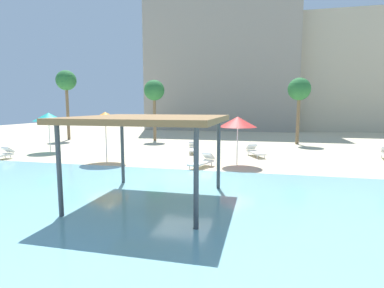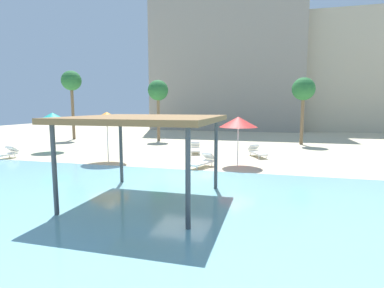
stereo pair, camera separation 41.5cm
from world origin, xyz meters
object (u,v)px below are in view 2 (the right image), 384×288
Objects in this scene: beach_umbrella_teal_3 at (52,117)px; lounge_chair_0 at (4,154)px; lounge_chair_2 at (195,148)px; palm_tree_2 at (71,82)px; beach_umbrella_red_1 at (238,122)px; palm_tree_1 at (158,92)px; lounge_chair_4 at (257,152)px; shade_pavilion at (146,121)px; lounge_chair_3 at (203,161)px; beach_umbrella_orange_0 at (107,118)px; palm_tree_0 at (303,90)px.

lounge_chair_0 is at bearing -101.46° from beach_umbrella_teal_3.
lounge_chair_2 is 15.74m from palm_tree_2.
palm_tree_1 reaches higher than beach_umbrella_red_1.
lounge_chair_0 is 12.41m from palm_tree_2.
palm_tree_1 reaches higher than lounge_chair_4.
palm_tree_1 is at bearing 109.76° from shade_pavilion.
shade_pavilion is at bearing 15.10° from lounge_chair_3.
beach_umbrella_orange_0 is 7.15m from lounge_chair_0.
beach_umbrella_teal_3 is (-13.48, 1.92, 0.10)m from beach_umbrella_red_1.
shade_pavilion is 0.84× the size of palm_tree_1.
beach_umbrella_orange_0 is 0.44× the size of palm_tree_2.
palm_tree_2 is at bearing -173.50° from palm_tree_1.
palm_tree_2 is at bearing 133.69° from beach_umbrella_orange_0.
palm_tree_0 reaches higher than lounge_chair_3.
lounge_chair_3 is (11.74, -2.99, -2.17)m from beach_umbrella_teal_3.
shade_pavilion is 0.71× the size of palm_tree_2.
lounge_chair_3 is 5.02m from lounge_chair_4.
lounge_chair_2 is (-1.00, 10.82, -2.42)m from shade_pavilion.
lounge_chair_0 is at bearing -75.05° from palm_tree_2.
palm_tree_2 reaches higher than shade_pavilion.
lounge_chair_0 is at bearing -97.23° from lounge_chair_4.
lounge_chair_4 is at bearing 74.30° from beach_umbrella_red_1.
beach_umbrella_orange_0 reaches higher than shade_pavilion.
beach_umbrella_red_1 is at bearing 102.97° from lounge_chair_0.
shade_pavilion is 7.53m from beach_umbrella_red_1.
palm_tree_0 reaches higher than beach_umbrella_red_1.
palm_tree_2 reaches higher than lounge_chair_0.
lounge_chair_0 is 12.12m from lounge_chair_2.
beach_umbrella_teal_3 is 0.50× the size of palm_tree_0.
beach_umbrella_orange_0 is 1.48× the size of lounge_chair_4.
palm_tree_2 is (-8.55, -0.97, 0.93)m from palm_tree_1.
lounge_chair_2 is 0.30× the size of palm_tree_2.
palm_tree_2 reaches higher than lounge_chair_4.
lounge_chair_0 is at bearing -173.28° from beach_umbrella_red_1.
palm_tree_1 is at bearing 6.50° from palm_tree_2.
lounge_chair_4 is at bearing -114.63° from palm_tree_0.
beach_umbrella_orange_0 is 1.50× the size of lounge_chair_0.
beach_umbrella_orange_0 is 1.09× the size of beach_umbrella_red_1.
beach_umbrella_orange_0 is 16.49m from palm_tree_0.
lounge_chair_3 is 0.35× the size of palm_tree_0.
palm_tree_1 reaches higher than lounge_chair_0.
lounge_chair_2 is (4.14, 4.54, -2.25)m from beach_umbrella_orange_0.
lounge_chair_4 is at bearing 72.68° from shade_pavilion.
lounge_chair_2 is 0.35× the size of palm_tree_0.
beach_umbrella_red_1 is 13.61m from beach_umbrella_teal_3.
beach_umbrella_red_1 is 0.48× the size of palm_tree_0.
beach_umbrella_orange_0 reaches higher than beach_umbrella_red_1.
lounge_chair_2 is at bearing 9.76° from beach_umbrella_teal_3.
beach_umbrella_teal_3 is 4.26m from lounge_chair_0.
lounge_chair_0 is 0.99× the size of lounge_chair_4.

